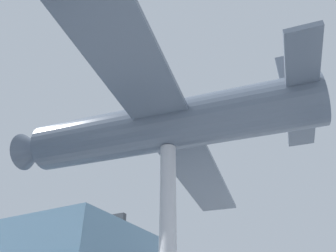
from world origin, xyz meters
The scene contains 1 object.
suspended_airplane centered at (-0.03, 0.20, 8.40)m, with size 20.33×12.63×3.05m.
Camera 1 is at (-9.25, -4.76, 1.78)m, focal length 35.00 mm.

